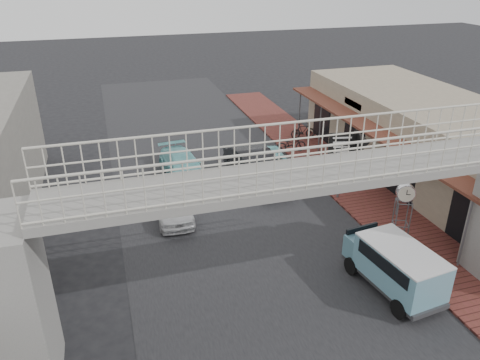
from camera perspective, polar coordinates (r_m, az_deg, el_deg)
ground at (r=18.49m, az=2.02°, el=-8.98°), size 120.00×120.00×0.00m
road_strip at (r=18.49m, az=2.02°, el=-8.97°), size 10.00×60.00×0.01m
sidewalk at (r=23.32m, az=14.92°, el=-2.01°), size 3.00×40.00×0.10m
shophouse_row at (r=25.81m, az=22.84°, el=4.25°), size 7.20×18.00×4.00m
footbridge at (r=13.65m, az=7.62°, el=-6.93°), size 16.40×2.40×6.34m
white_hatchback at (r=20.86m, az=-8.19°, el=-2.91°), size 1.63×3.80×1.28m
dark_sedan at (r=23.86m, az=1.95°, el=1.58°), size 2.25×5.14×1.64m
angkot_curb at (r=24.97m, az=3.29°, el=2.31°), size 2.54×5.01×1.36m
angkot_far at (r=24.71m, az=-6.99°, el=1.79°), size 2.25×4.56×1.28m
angkot_van at (r=16.88m, az=18.49°, el=-9.51°), size 2.07×3.83×1.79m
motorcycle_near at (r=27.76m, az=6.25°, el=4.37°), size 1.83×0.76×0.94m
motorcycle_far at (r=30.05m, az=7.71°, el=5.95°), size 1.64×0.58×0.96m
street_clock at (r=18.39m, az=19.50°, el=-1.86°), size 0.74×0.71×2.85m
arrow_sign at (r=22.05m, az=14.48°, el=4.34°), size 2.02×1.33×3.37m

